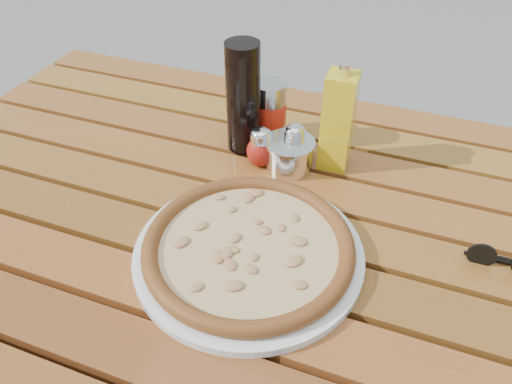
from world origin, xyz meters
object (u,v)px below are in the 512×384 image
(soda_can, at_px, (270,110))
(dark_bottle, at_px, (243,98))
(plate, at_px, (249,253))
(sunglasses, at_px, (504,260))
(pizza, at_px, (249,246))
(oregano_shaker, at_px, (294,144))
(parmesan_tin, at_px, (289,154))
(pepper_shaker, at_px, (261,148))
(olive_oil_cruet, at_px, (338,121))
(table, at_px, (252,243))

(soda_can, bearing_deg, dark_bottle, -121.41)
(plate, xyz_separation_m, sunglasses, (0.37, 0.12, 0.01))
(pizza, relative_size, oregano_shaker, 5.64)
(pizza, distance_m, parmesan_tin, 0.25)
(pepper_shaker, height_order, olive_oil_cruet, olive_oil_cruet)
(soda_can, distance_m, parmesan_tin, 0.12)
(sunglasses, bearing_deg, pizza, -163.07)
(olive_oil_cruet, bearing_deg, parmesan_tin, -152.03)
(dark_bottle, relative_size, parmesan_tin, 2.07)
(dark_bottle, height_order, sunglasses, dark_bottle)
(plate, relative_size, soda_can, 3.00)
(dark_bottle, distance_m, olive_oil_cruet, 0.19)
(dark_bottle, xyz_separation_m, sunglasses, (0.49, -0.17, -0.09))
(plate, distance_m, sunglasses, 0.39)
(parmesan_tin, height_order, sunglasses, parmesan_tin)
(pepper_shaker, distance_m, soda_can, 0.11)
(parmesan_tin, bearing_deg, soda_can, 127.87)
(olive_oil_cruet, bearing_deg, pizza, -102.84)
(pepper_shaker, bearing_deg, olive_oil_cruet, 20.98)
(plate, relative_size, olive_oil_cruet, 1.71)
(table, bearing_deg, olive_oil_cruet, 62.51)
(soda_can, bearing_deg, table, -77.56)
(soda_can, bearing_deg, pepper_shaker, -79.94)
(plate, relative_size, sunglasses, 3.27)
(plate, xyz_separation_m, oregano_shaker, (-0.01, 0.27, 0.03))
(sunglasses, bearing_deg, dark_bottle, 161.01)
(table, distance_m, sunglasses, 0.41)
(oregano_shaker, height_order, olive_oil_cruet, olive_oil_cruet)
(pizza, height_order, pepper_shaker, pepper_shaker)
(pizza, distance_m, oregano_shaker, 0.27)
(dark_bottle, bearing_deg, oregano_shaker, -6.98)
(pepper_shaker, height_order, sunglasses, pepper_shaker)
(pepper_shaker, xyz_separation_m, soda_can, (-0.02, 0.10, 0.02))
(dark_bottle, xyz_separation_m, soda_can, (0.03, 0.06, -0.05))
(dark_bottle, height_order, parmesan_tin, dark_bottle)
(pepper_shaker, relative_size, oregano_shaker, 1.00)
(table, height_order, soda_can, soda_can)
(dark_bottle, bearing_deg, soda_can, 58.59)
(pizza, height_order, parmesan_tin, parmesan_tin)
(pizza, height_order, sunglasses, sunglasses)
(sunglasses, bearing_deg, oregano_shaker, 157.94)
(pepper_shaker, bearing_deg, table, -75.79)
(table, relative_size, olive_oil_cruet, 6.67)
(plate, bearing_deg, pepper_shaker, 105.89)
(oregano_shaker, bearing_deg, plate, -87.67)
(plate, height_order, sunglasses, sunglasses)
(pizza, relative_size, sunglasses, 4.20)
(oregano_shaker, height_order, parmesan_tin, oregano_shaker)
(oregano_shaker, height_order, soda_can, soda_can)
(table, height_order, sunglasses, sunglasses)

